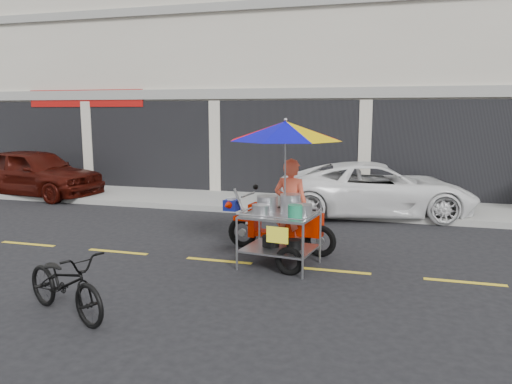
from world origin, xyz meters
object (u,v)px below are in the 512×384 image
(maroon_sedan, at_px, (35,173))
(near_bicycle, at_px, (65,283))
(food_vendor_rig, at_px, (286,172))

(maroon_sedan, height_order, near_bicycle, maroon_sedan)
(maroon_sedan, relative_size, food_vendor_rig, 1.75)
(near_bicycle, xyz_separation_m, food_vendor_rig, (2.14, 3.11, 1.13))
(near_bicycle, bearing_deg, maroon_sedan, 65.10)
(near_bicycle, height_order, food_vendor_rig, food_vendor_rig)
(near_bicycle, relative_size, food_vendor_rig, 0.67)
(maroon_sedan, bearing_deg, near_bicycle, -131.48)
(maroon_sedan, bearing_deg, food_vendor_rig, -109.54)
(food_vendor_rig, bearing_deg, near_bicycle, -116.76)
(maroon_sedan, xyz_separation_m, near_bicycle, (6.66, -7.47, -0.30))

